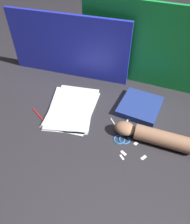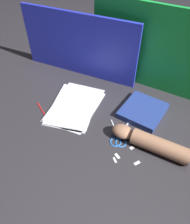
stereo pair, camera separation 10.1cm
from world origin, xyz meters
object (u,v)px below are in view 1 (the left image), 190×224
Objects in this scene: paper_stack at (72,108)px; hand_forearm at (154,136)px; scissors at (121,135)px; book_closed at (140,106)px.

hand_forearm is (0.40, -0.14, 0.03)m from paper_stack.
book_closed is at bearing 68.42° from scissors.
book_closed reaches higher than paper_stack.
hand_forearm is at bearing -73.20° from book_closed.
scissors is 0.14m from hand_forearm.
scissors is 0.49× the size of hand_forearm.
paper_stack is 0.35m from book_closed.
paper_stack is at bearing -169.64° from book_closed.
paper_stack is 0.43m from hand_forearm.
book_closed is at bearing 10.36° from paper_stack.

